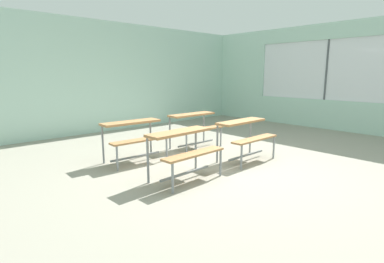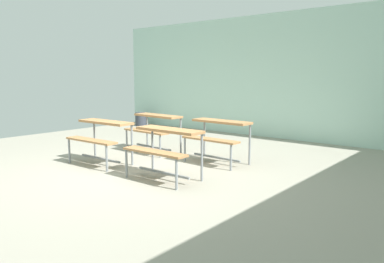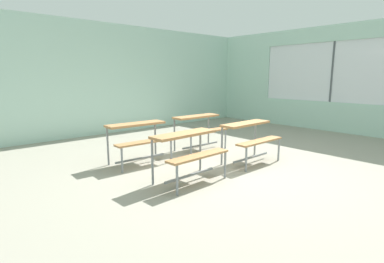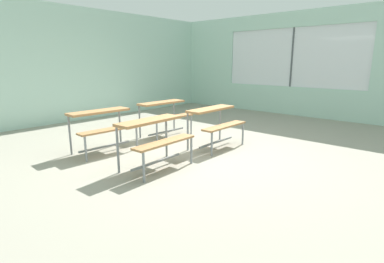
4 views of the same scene
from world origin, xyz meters
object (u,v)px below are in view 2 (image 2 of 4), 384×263
desk_bench_r0c0 (101,132)px  desk_bench_r0c1 (164,141)px  desk_bench_r1c1 (218,131)px  desk_bench_r1c0 (154,124)px  trash_bin (141,119)px

desk_bench_r0c0 → desk_bench_r0c1: same height
desk_bench_r0c0 → desk_bench_r1c1: size_ratio=1.00×
desk_bench_r1c0 → desk_bench_r1c1: size_ratio=1.01×
desk_bench_r1c1 → trash_bin: (-4.74, 2.58, -0.36)m
desk_bench_r1c1 → trash_bin: desk_bench_r1c1 is taller
desk_bench_r0c0 → desk_bench_r0c1: size_ratio=1.01×
desk_bench_r0c0 → desk_bench_r1c0: size_ratio=0.99×
desk_bench_r0c0 → desk_bench_r0c1: 1.51m
desk_bench_r0c0 → desk_bench_r1c1: (1.50, 1.35, 0.00)m
desk_bench_r0c1 → desk_bench_r1c0: bearing=139.2°
desk_bench_r1c0 → desk_bench_r1c1: same height
desk_bench_r0c1 → desk_bench_r1c0: same height
desk_bench_r0c1 → trash_bin: size_ratio=2.73×
desk_bench_r1c1 → trash_bin: size_ratio=2.76×
desk_bench_r1c0 → trash_bin: bearing=143.7°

